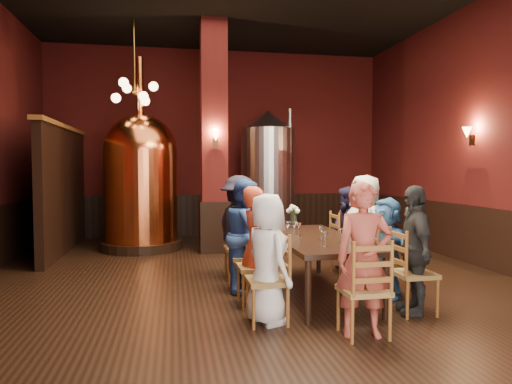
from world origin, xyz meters
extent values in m
plane|color=black|center=(0.00, 0.00, 0.00)|extent=(10.00, 10.00, 0.00)
cube|color=#4B1310|center=(0.00, 5.00, 2.25)|extent=(8.00, 0.02, 4.50)
cube|color=#4B1310|center=(4.00, 0.00, 2.25)|extent=(0.02, 10.00, 4.50)
cube|color=black|center=(3.96, 0.00, 0.50)|extent=(0.08, 9.90, 1.00)
cube|color=black|center=(0.00, 4.96, 0.50)|extent=(7.90, 0.08, 1.00)
cube|color=#4B1310|center=(-0.30, 2.80, 2.25)|extent=(0.58, 0.58, 4.50)
cube|color=black|center=(-3.20, 3.20, 1.20)|extent=(0.22, 3.50, 2.40)
cube|color=black|center=(0.72, -0.48, 0.72)|extent=(1.02, 2.41, 0.06)
cylinder|color=black|center=(0.29, -1.62, 0.34)|extent=(0.07, 0.07, 0.69)
cylinder|color=black|center=(1.17, -1.62, 0.34)|extent=(0.07, 0.07, 0.69)
cylinder|color=black|center=(0.28, 0.66, 0.34)|extent=(0.07, 0.07, 0.69)
cylinder|color=black|center=(1.16, 0.66, 0.34)|extent=(0.07, 0.07, 0.69)
imported|color=silver|center=(-0.12, -1.49, 0.69)|extent=(0.63, 0.78, 1.38)
imported|color=#C03920|center=(-0.13, -0.82, 0.72)|extent=(0.39, 0.55, 1.43)
imported|color=#2D4D96|center=(-0.13, -0.16, 0.75)|extent=(0.52, 0.79, 1.50)
imported|color=black|center=(-0.13, 0.51, 0.77)|extent=(0.90, 1.14, 1.54)
imported|color=black|center=(1.58, -1.48, 0.73)|extent=(0.54, 0.91, 1.46)
imported|color=teal|center=(1.57, -0.81, 0.64)|extent=(0.68, 1.25, 1.28)
imported|color=beige|center=(1.57, -0.15, 0.78)|extent=(0.65, 0.85, 1.55)
imported|color=#1E1B36|center=(1.57, 0.52, 0.68)|extent=(0.34, 0.67, 1.36)
imported|color=#9C4134|center=(0.73, -2.03, 0.76)|extent=(0.61, 0.45, 1.51)
cylinder|color=black|center=(-1.73, 3.32, 0.09)|extent=(1.64, 1.64, 0.18)
cylinder|color=#D46431|center=(-1.73, 3.32, 1.09)|extent=(1.65, 1.65, 1.82)
sphere|color=#D46431|center=(-1.73, 3.32, 2.00)|extent=(1.45, 1.45, 1.45)
cylinder|color=#D46431|center=(-1.73, 3.32, 3.27)|extent=(0.15, 0.15, 1.18)
cylinder|color=#B2B2B7|center=(1.01, 3.90, 1.27)|extent=(1.43, 1.43, 2.53)
cone|color=#B2B2B7|center=(1.01, 3.90, 2.73)|extent=(1.21, 1.21, 0.40)
cylinder|color=#B2B2B7|center=(1.42, 3.50, 1.52)|extent=(0.08, 0.08, 2.83)
cylinder|color=white|center=(0.71, 0.52, 0.84)|extent=(0.10, 0.10, 0.18)
camera|label=1|loc=(-1.09, -6.17, 1.65)|focal=32.00mm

